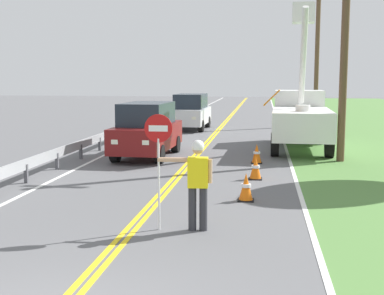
{
  "coord_description": "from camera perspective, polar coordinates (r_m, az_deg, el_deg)",
  "views": [
    {
      "loc": [
        2.6,
        -5.31,
        3.03
      ],
      "look_at": [
        0.74,
        8.19,
        1.2
      ],
      "focal_mm": 48.5,
      "sensor_mm": 36.0,
      "label": 1
    }
  ],
  "objects": [
    {
      "name": "traffic_cone_mid",
      "position": [
        15.73,
        7.0,
        -2.27
      ],
      "size": [
        0.4,
        0.4,
        0.7
      ],
      "color": "orange",
      "rests_on": "ground"
    },
    {
      "name": "flagger_worker",
      "position": [
        10.28,
        0.59,
        -3.49
      ],
      "size": [
        1.09,
        0.27,
        1.83
      ],
      "color": "#2D2D33",
      "rests_on": "ground"
    },
    {
      "name": "utility_pole_mid",
      "position": [
        33.76,
        13.59,
        10.07
      ],
      "size": [
        1.8,
        0.28,
        8.79
      ],
      "color": "brown",
      "rests_on": "ground"
    },
    {
      "name": "stop_sign_paddle",
      "position": [
        10.24,
        -3.7,
        0.21
      ],
      "size": [
        0.56,
        0.04,
        2.33
      ],
      "color": "silver",
      "rests_on": "ground"
    },
    {
      "name": "utility_bucket_truck",
      "position": [
        22.87,
        11.81,
        3.49
      ],
      "size": [
        2.85,
        6.87,
        6.09
      ],
      "color": "white",
      "rests_on": "ground"
    },
    {
      "name": "centerline_yellow_left",
      "position": [
        25.64,
        1.77,
        0.87
      ],
      "size": [
        0.11,
        110.0,
        0.01
      ],
      "primitive_type": "cube",
      "color": "yellow",
      "rests_on": "ground"
    },
    {
      "name": "traffic_cone_lead",
      "position": [
        12.97,
        5.95,
        -4.39
      ],
      "size": [
        0.4,
        0.4,
        0.7
      ],
      "color": "orange",
      "rests_on": "ground"
    },
    {
      "name": "edge_line_right",
      "position": [
        25.51,
        10.04,
        0.72
      ],
      "size": [
        0.12,
        110.0,
        0.01
      ],
      "primitive_type": "cube",
      "color": "silver",
      "rests_on": "ground"
    },
    {
      "name": "guardrail_left_shoulder",
      "position": [
        23.17,
        -9.27,
        1.33
      ],
      "size": [
        0.1,
        32.0,
        0.71
      ],
      "color": "#9EA0A3",
      "rests_on": "ground"
    },
    {
      "name": "oncoming_suv_nearest",
      "position": [
        20.01,
        -4.95,
        1.97
      ],
      "size": [
        2.05,
        4.66,
        2.1
      ],
      "color": "maroon",
      "rests_on": "ground"
    },
    {
      "name": "traffic_cone_tail",
      "position": [
        18.69,
        7.13,
        -0.7
      ],
      "size": [
        0.4,
        0.4,
        0.7
      ],
      "color": "orange",
      "rests_on": "ground"
    },
    {
      "name": "utility_pole_near",
      "position": [
        19.62,
        16.46,
        11.46
      ],
      "size": [
        1.8,
        0.28,
        8.51
      ],
      "color": "brown",
      "rests_on": "ground"
    },
    {
      "name": "oncoming_suv_second",
      "position": [
        30.74,
        -0.13,
        3.98
      ],
      "size": [
        2.01,
        4.65,
        2.1
      ],
      "color": "silver",
      "rests_on": "ground"
    },
    {
      "name": "centerline_yellow_right",
      "position": [
        25.62,
        2.17,
        0.86
      ],
      "size": [
        0.11,
        110.0,
        0.01
      ],
      "primitive_type": "cube",
      "color": "yellow",
      "rests_on": "ground"
    },
    {
      "name": "edge_line_left",
      "position": [
        26.24,
        -5.87,
        0.99
      ],
      "size": [
        0.12,
        110.0,
        0.01
      ],
      "primitive_type": "cube",
      "color": "silver",
      "rests_on": "ground"
    }
  ]
}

